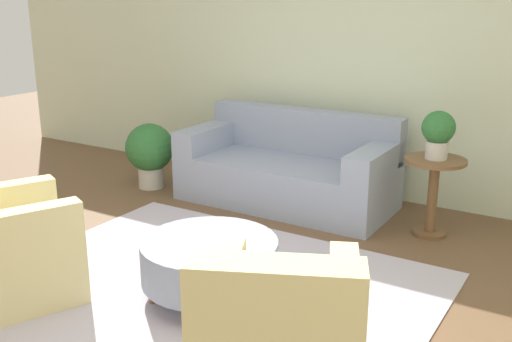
% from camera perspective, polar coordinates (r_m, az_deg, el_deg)
% --- Properties ---
extents(ground_plane, '(16.00, 16.00, 0.00)m').
position_cam_1_polar(ground_plane, '(3.97, -6.15, -12.06)').
color(ground_plane, brown).
extents(wall_back, '(9.19, 0.12, 2.80)m').
position_cam_1_polar(wall_back, '(5.83, 9.81, 11.39)').
color(wall_back, beige).
rests_on(wall_back, ground_plane).
extents(rug, '(2.90, 2.60, 0.01)m').
position_cam_1_polar(rug, '(3.97, -6.15, -12.00)').
color(rug, '#BCB2C1').
rests_on(rug, ground_plane).
extents(couch, '(1.96, 0.91, 0.84)m').
position_cam_1_polar(couch, '(5.61, 3.11, 0.06)').
color(couch, '#8E99B2').
rests_on(couch, ground_plane).
extents(ottoman_table, '(0.88, 0.88, 0.38)m').
position_cam_1_polar(ottoman_table, '(3.87, -4.43, -8.46)').
color(ottoman_table, '#8E99B2').
rests_on(ottoman_table, rug).
extents(side_table, '(0.49, 0.49, 0.64)m').
position_cam_1_polar(side_table, '(5.00, 16.55, -1.20)').
color(side_table, brown).
rests_on(side_table, ground_plane).
extents(potted_plant_on_side_table, '(0.26, 0.26, 0.38)m').
position_cam_1_polar(potted_plant_on_side_table, '(4.89, 16.96, 3.60)').
color(potted_plant_on_side_table, beige).
rests_on(potted_plant_on_side_table, side_table).
extents(potted_plant_floor, '(0.49, 0.49, 0.66)m').
position_cam_1_polar(potted_plant_floor, '(6.11, -10.08, 1.92)').
color(potted_plant_floor, beige).
rests_on(potted_plant_floor, ground_plane).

